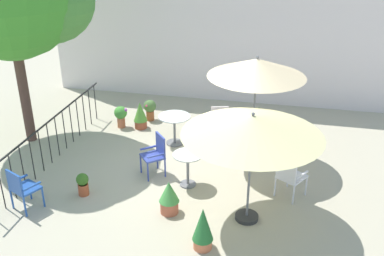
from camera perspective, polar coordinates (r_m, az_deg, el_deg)
name	(u,v)px	position (r m, az deg, el deg)	size (l,w,h in m)	color
ground_plane	(188,174)	(9.95, -0.57, -5.89)	(60.00, 60.00, 0.00)	#ADA48B
villa_facade	(223,18)	(13.40, 4.01, 13.78)	(10.65, 0.30, 4.99)	silver
terrace_railing	(52,133)	(10.71, -17.41, -0.60)	(0.03, 5.14, 1.01)	black
patio_umbrella_0	(257,68)	(9.69, 8.26, 7.53)	(2.13, 2.13, 2.51)	#2D2D2D
patio_umbrella_1	(252,126)	(7.68, 7.71, 0.24)	(2.48, 2.48, 2.18)	#2D2D2D
cafe_table_0	(174,124)	(11.03, -2.25, 0.47)	(0.79, 0.79, 0.75)	silver
cafe_table_1	(188,164)	(9.31, -0.54, -4.60)	(0.63, 0.63, 0.74)	silver
patio_chair_0	(289,174)	(9.11, 12.33, -5.78)	(0.66, 0.67, 0.96)	silver
patio_chair_1	(219,118)	(11.37, 3.46, 1.24)	(0.58, 0.60, 0.91)	silver
patio_chair_2	(22,187)	(9.14, -20.92, -7.02)	(0.62, 0.60, 0.88)	#234D9F
patio_chair_3	(156,152)	(9.73, -4.64, -3.12)	(0.62, 0.62, 0.93)	#354498
potted_plant_0	(150,108)	(12.46, -5.39, 2.53)	(0.35, 0.35, 0.60)	#97532C
potted_plant_1	(140,115)	(12.00, -6.60, 1.67)	(0.37, 0.37, 0.74)	brown
potted_plant_2	(223,141)	(10.86, 4.01, -1.61)	(0.26, 0.26, 0.46)	#AE5238
potted_plant_3	(83,184)	(9.39, -13.76, -6.90)	(0.25, 0.25, 0.49)	#A74D2D
potted_plant_4	(121,115)	(12.12, -9.07, 1.68)	(0.36, 0.35, 0.60)	#B86441
potted_plant_5	(258,120)	(11.70, 8.44, 0.98)	(0.36, 0.36, 0.78)	#9B4836
potted_plant_6	(203,228)	(7.70, 1.39, -12.62)	(0.36, 0.36, 0.81)	#CB6E49
potted_plant_7	(169,197)	(8.57, -2.94, -8.73)	(0.39, 0.39, 0.68)	#B4593F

